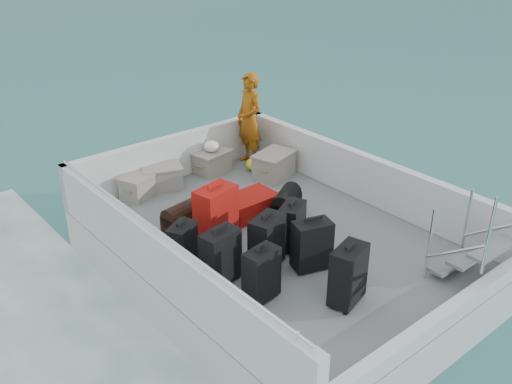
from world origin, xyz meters
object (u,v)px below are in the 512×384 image
crate_0 (140,186)px  crate_1 (163,178)px  suitcase_3 (348,276)px  suitcase_4 (267,242)px  suitcase_5 (216,214)px  crate_3 (274,166)px  suitcase_1 (221,257)px  suitcase_8 (250,205)px  suitcase_0 (261,275)px  crate_2 (212,163)px  suitcase_7 (292,226)px  passenger (249,119)px  suitcase_2 (183,246)px  suitcase_6 (312,246)px

crate_0 → crate_1: bearing=1.6°
suitcase_3 → suitcase_4: (-0.21, 1.08, -0.01)m
suitcase_3 → crate_0: 3.74m
suitcase_5 → crate_3: size_ratio=1.16×
suitcase_1 → suitcase_3: (0.82, -1.17, 0.01)m
suitcase_4 → suitcase_8: size_ratio=0.90×
suitcase_0 → suitcase_1: (-0.14, 0.54, 0.02)m
crate_1 → crate_3: crate_3 is taller
suitcase_1 → crate_1: size_ratio=1.19×
suitcase_0 → crate_2: 3.48m
suitcase_7 → crate_0: (-0.74, 2.50, -0.13)m
crate_2 → passenger: size_ratio=0.35×
suitcase_8 → suitcase_2: bearing=109.0°
suitcase_0 → suitcase_7: bearing=22.7°
suitcase_3 → crate_0: bearing=80.7°
suitcase_7 → suitcase_8: size_ratio=0.80×
suitcase_2 → suitcase_6: suitcase_6 is taller
suitcase_3 → crate_2: bearing=60.4°
suitcase_7 → crate_1: suitcase_7 is taller
crate_0 → crate_3: size_ratio=0.85×
suitcase_5 → crate_1: bearing=70.2°
suitcase_1 → crate_1: bearing=63.9°
suitcase_8 → crate_2: size_ratio=1.35×
crate_3 → suitcase_2: bearing=-154.3°
suitcase_7 → crate_1: size_ratio=1.07×
crate_1 → suitcase_2: bearing=-115.3°
suitcase_2 → suitcase_8: size_ratio=0.76×
crate_2 → crate_3: (0.64, -0.78, 0.03)m
suitcase_5 → suitcase_8: size_ratio=0.99×
suitcase_5 → suitcase_7: (0.61, -0.76, -0.07)m
suitcase_5 → crate_1: size_ratio=1.32×
suitcase_3 → suitcase_8: (0.47, 2.22, -0.20)m
suitcase_0 → suitcase_4: bearing=36.1°
suitcase_1 → crate_3: 2.97m
crate_1 → passenger: bearing=-3.0°
suitcase_1 → crate_3: size_ratio=1.05×
passenger → suitcase_7: bearing=-22.1°
suitcase_1 → suitcase_2: (-0.15, 0.55, -0.05)m
suitcase_4 → suitcase_3: bearing=-97.3°
suitcase_4 → crate_0: 2.65m
suitcase_8 → suitcase_7: bearing=171.7°
crate_0 → suitcase_6: bearing=-78.7°
passenger → suitcase_3: bearing=-17.8°
suitcase_1 → crate_0: size_ratio=1.24×
suitcase_1 → crate_2: size_ratio=1.21×
suitcase_4 → crate_2: (1.12, 2.64, -0.17)m
suitcase_1 → suitcase_4: (0.61, -0.09, -0.00)m
suitcase_3 → suitcase_5: size_ratio=0.93×
suitcase_3 → crate_1: suitcase_3 is taller
crate_1 → suitcase_5: bearing=-98.6°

